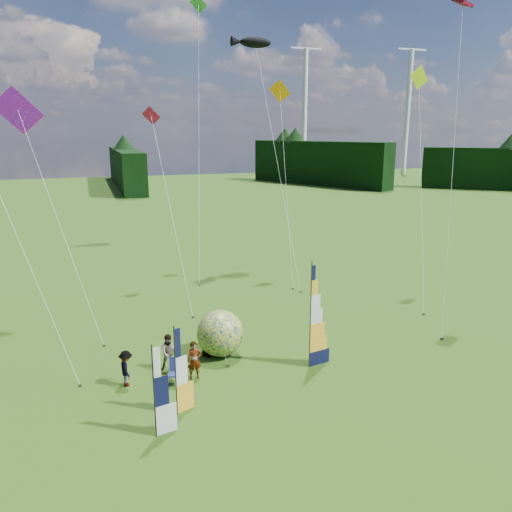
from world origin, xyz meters
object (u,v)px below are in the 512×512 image
object	(u,v)px
spectator_c	(126,368)
bol_inflatable	(220,333)
side_banner_left	(176,373)
kite_whale	(276,147)
spectator_b	(169,352)
camp_chair	(176,372)
spectator_d	(206,340)
feather_banner_main	(310,318)
side_banner_far	(154,393)
spectator_a	(194,360)

from	to	relation	value
spectator_c	bol_inflatable	bearing A→B (deg)	-76.17
side_banner_left	kite_whale	distance (m)	22.26
side_banner_left	spectator_b	world-z (taller)	side_banner_left
camp_chair	kite_whale	size ratio (longest dim) A/B	0.06
side_banner_left	spectator_d	xyz separation A→B (m)	(2.27, 4.60, -0.88)
spectator_c	camp_chair	size ratio (longest dim) A/B	1.38
side_banner_left	bol_inflatable	size ratio (longest dim) A/B	1.56
feather_banner_main	bol_inflatable	world-z (taller)	feather_banner_main
side_banner_far	camp_chair	world-z (taller)	side_banner_far
spectator_c	feather_banner_main	bearing A→B (deg)	-102.57
spectator_b	spectator_d	xyz separation A→B (m)	(1.92, 0.75, 0.04)
feather_banner_main	spectator_a	world-z (taller)	feather_banner_main
side_banner_far	kite_whale	bearing A→B (deg)	46.70
side_banner_left	camp_chair	xyz separation A→B (m)	(0.38, 2.38, -1.20)
spectator_b	feather_banner_main	bearing A→B (deg)	-13.31
spectator_b	camp_chair	distance (m)	1.49
camp_chair	side_banner_left	bearing A→B (deg)	-82.23
bol_inflatable	spectator_a	size ratio (longest dim) A/B	1.31
feather_banner_main	side_banner_far	size ratio (longest dim) A/B	1.43
side_banner_far	spectator_a	distance (m)	4.55
feather_banner_main	spectator_d	xyz separation A→B (m)	(-4.29, 2.61, -1.57)
side_banner_far	spectator_c	world-z (taller)	side_banner_far
spectator_a	kite_whale	bearing A→B (deg)	58.69
side_banner_far	bol_inflatable	xyz separation A→B (m)	(3.94, 5.83, -0.59)
bol_inflatable	feather_banner_main	bearing A→B (deg)	-36.18
feather_banner_main	side_banner_far	distance (m)	8.21
spectator_a	feather_banner_main	bearing A→B (deg)	-6.00
spectator_d	kite_whale	distance (m)	17.98
kite_whale	spectator_b	bearing A→B (deg)	-125.39
spectator_c	spectator_d	world-z (taller)	spectator_d
kite_whale	spectator_c	bearing A→B (deg)	-128.57
side_banner_left	spectator_b	xyz separation A→B (m)	(0.34, 3.85, -0.92)
side_banner_far	spectator_d	distance (m)	6.70
spectator_a	side_banner_far	bearing A→B (deg)	-118.91
spectator_a	kite_whale	world-z (taller)	kite_whale
side_banner_left	spectator_a	xyz separation A→B (m)	(1.26, 2.66, -0.91)
side_banner_left	spectator_d	bearing A→B (deg)	41.90
side_banner_left	side_banner_far	size ratio (longest dim) A/B	1.03
side_banner_far	spectator_a	size ratio (longest dim) A/B	1.98
feather_banner_main	spectator_a	xyz separation A→B (m)	(-5.29, 0.66, -1.60)
feather_banner_main	side_banner_far	bearing A→B (deg)	-168.47
feather_banner_main	spectator_c	xyz separation A→B (m)	(-8.22, 0.99, -1.67)
side_banner_left	side_banner_far	world-z (taller)	side_banner_left
bol_inflatable	spectator_a	xyz separation A→B (m)	(-1.70, -1.96, -0.27)
side_banner_far	spectator_d	bearing A→B (deg)	49.51
spectator_a	camp_chair	world-z (taller)	spectator_a
side_banner_far	spectator_a	world-z (taller)	side_banner_far
bol_inflatable	camp_chair	xyz separation A→B (m)	(-2.58, -2.24, -0.57)
side_banner_far	spectator_b	distance (m)	5.30
spectator_a	camp_chair	bearing A→B (deg)	-161.57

